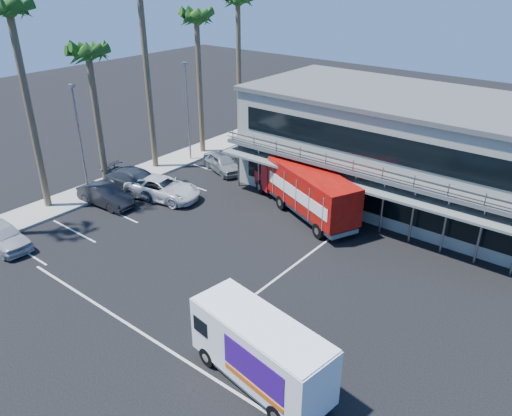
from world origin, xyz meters
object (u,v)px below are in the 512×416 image
Objects in this scene: white_van at (261,351)px; parked_car_b at (106,195)px; parked_car_a at (3,235)px; red_truck at (306,189)px.

white_van is 1.46× the size of parked_car_b.
white_van is 1.45× the size of parked_car_a.
white_van is 18.35m from parked_car_a.
white_van is (6.83, -13.52, -0.20)m from red_truck.
red_truck is 15.14m from white_van.
parked_car_b is at bearing -123.21° from red_truck.
red_truck is at bearing 125.36° from white_van.
white_van is at bearing -112.76° from parked_car_b.
parked_car_a is at bearing -168.15° from white_van.
white_van is 19.33m from parked_car_b.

